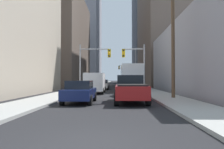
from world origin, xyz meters
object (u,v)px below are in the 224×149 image
at_px(pickup_truck_red, 130,89).
at_px(sedan_blue, 127,88).
at_px(sedan_silver, 103,84).
at_px(traffic_signal_far_right, 125,71).
at_px(traffic_signal_near_left, 93,60).
at_px(sedan_navy, 80,92).
at_px(city_bus, 130,77).
at_px(sedan_black, 122,83).
at_px(cargo_van_white, 95,82).
at_px(traffic_signal_near_right, 135,60).

bearing_deg(pickup_truck_red, sedan_blue, 89.51).
relative_size(sedan_silver, traffic_signal_far_right, 0.71).
distance_m(sedan_blue, traffic_signal_near_left, 8.23).
bearing_deg(sedan_navy, sedan_blue, 61.26).
bearing_deg(sedan_silver, traffic_signal_far_right, 81.44).
xyz_separation_m(city_bus, traffic_signal_near_left, (-4.80, -3.05, 2.12)).
xyz_separation_m(sedan_black, traffic_signal_near_left, (-3.96, -17.47, 3.28)).
bearing_deg(pickup_truck_red, traffic_signal_far_right, 88.69).
bearing_deg(cargo_van_white, traffic_signal_far_right, 83.20).
distance_m(cargo_van_white, sedan_navy, 9.78).
xyz_separation_m(sedan_navy, sedan_black, (3.44, 30.22, 0.00)).
bearing_deg(traffic_signal_near_left, traffic_signal_far_right, 81.76).
bearing_deg(traffic_signal_near_left, traffic_signal_near_right, -0.01).
bearing_deg(sedan_blue, sedan_black, 90.10).
relative_size(sedan_blue, sedan_black, 1.00).
bearing_deg(sedan_navy, sedan_black, 83.51).
bearing_deg(sedan_blue, sedan_navy, -118.74).
bearing_deg(sedan_black, traffic_signal_far_right, 86.45).
bearing_deg(cargo_van_white, traffic_signal_near_right, 32.59).
bearing_deg(sedan_black, sedan_navy, -96.49).
height_order(pickup_truck_red, traffic_signal_near_right, traffic_signal_near_right).
bearing_deg(pickup_truck_red, sedan_black, 89.98).
relative_size(pickup_truck_red, traffic_signal_far_right, 0.90).
bearing_deg(traffic_signal_far_right, traffic_signal_near_left, -98.24).
bearing_deg(traffic_signal_near_right, sedan_blue, -100.60).
distance_m(pickup_truck_red, sedan_blue, 5.93).
distance_m(city_bus, traffic_signal_far_right, 31.74).
xyz_separation_m(cargo_van_white, traffic_signal_far_right, (4.50, 37.71, 2.73)).
distance_m(pickup_truck_red, traffic_signal_far_right, 47.17).
relative_size(cargo_van_white, sedan_black, 1.24).
relative_size(sedan_blue, traffic_signal_near_left, 0.70).
distance_m(pickup_truck_red, cargo_van_white, 9.96).
bearing_deg(cargo_van_white, traffic_signal_near_left, 100.10).
distance_m(cargo_van_white, sedan_blue, 4.90).
bearing_deg(traffic_signal_far_right, pickup_truck_red, -91.31).
height_order(sedan_silver, traffic_signal_far_right, traffic_signal_far_right).
bearing_deg(traffic_signal_far_right, sedan_silver, -98.56).
xyz_separation_m(sedan_blue, sedan_silver, (-3.27, 12.57, 0.00)).
xyz_separation_m(sedan_blue, traffic_signal_far_right, (1.03, 41.13, 3.24)).
relative_size(cargo_van_white, traffic_signal_near_left, 0.87).
bearing_deg(traffic_signal_far_right, cargo_van_white, -96.80).
height_order(sedan_navy, sedan_blue, same).
bearing_deg(sedan_silver, city_bus, -37.43).
relative_size(sedan_navy, sedan_blue, 1.00).
bearing_deg(sedan_navy, cargo_van_white, 89.93).
height_order(sedan_navy, sedan_black, same).
height_order(city_bus, sedan_silver, city_bus).
relative_size(city_bus, cargo_van_white, 2.20).
bearing_deg(sedan_black, traffic_signal_near_left, -102.78).
distance_m(city_bus, sedan_blue, 9.56).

